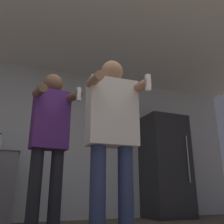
% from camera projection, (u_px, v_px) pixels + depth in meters
% --- Properties ---
extents(wall_back, '(7.00, 0.06, 2.55)m').
position_uv_depth(wall_back, '(62.00, 140.00, 4.28)').
color(wall_back, '#B2B7BC').
rests_on(wall_back, ground_plane).
extents(ceiling_slab, '(7.00, 3.37, 0.05)m').
position_uv_depth(ceiling_slab, '(88.00, 27.00, 3.40)').
color(ceiling_slab, silver).
rests_on(ceiling_slab, wall_back).
extents(refrigerator, '(0.76, 0.67, 1.79)m').
position_uv_depth(refrigerator, '(166.00, 165.00, 4.50)').
color(refrigerator, '#262628').
rests_on(refrigerator, ground_plane).
extents(person_woman_foreground, '(0.50, 0.43, 1.60)m').
position_uv_depth(person_woman_foreground, '(112.00, 130.00, 2.15)').
color(person_woman_foreground, navy).
rests_on(person_woman_foreground, ground_plane).
extents(person_man_side, '(0.47, 0.49, 1.68)m').
position_uv_depth(person_man_side, '(50.00, 135.00, 2.57)').
color(person_man_side, black).
rests_on(person_man_side, ground_plane).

